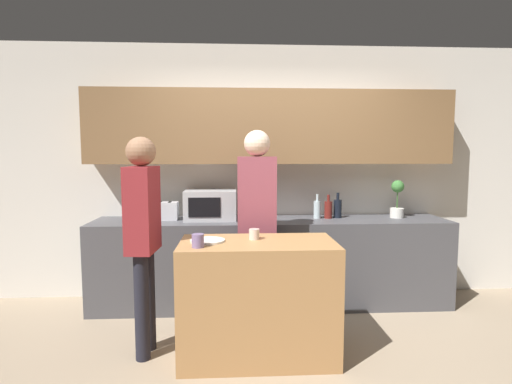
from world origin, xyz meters
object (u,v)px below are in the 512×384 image
at_px(microwave, 211,205).
at_px(cup_1, 198,241).
at_px(plate_on_island, 208,241).
at_px(person_left, 143,227).
at_px(potted_plant, 397,199).
at_px(person_center, 257,210).
at_px(bottle_2, 338,208).
at_px(bottle_0, 317,209).
at_px(bottle_1, 328,209).
at_px(toaster, 165,211).
at_px(cup_0, 254,234).

xyz_separation_m(microwave, cup_1, (-0.02, -1.28, -0.09)).
distance_m(plate_on_island, person_left, 0.50).
height_order(potted_plant, person_center, person_center).
bearing_deg(bottle_2, person_left, -148.77).
height_order(plate_on_island, person_center, person_center).
xyz_separation_m(microwave, bottle_0, (1.10, 0.00, -0.05)).
relative_size(microwave, person_left, 0.31).
relative_size(bottle_0, cup_1, 2.65).
xyz_separation_m(cup_1, person_center, (0.46, 0.73, 0.11)).
relative_size(microwave, potted_plant, 1.32).
bearing_deg(bottle_2, bottle_1, -164.37).
relative_size(bottle_0, bottle_2, 0.96).
bearing_deg(potted_plant, bottle_2, 177.34).
distance_m(bottle_1, cup_1, 1.78).
xyz_separation_m(bottle_0, cup_1, (-1.12, -1.28, -0.04)).
bearing_deg(potted_plant, plate_on_island, -150.02).
distance_m(toaster, potted_plant, 2.42).
bearing_deg(plate_on_island, bottle_2, 41.34).
height_order(toaster, potted_plant, potted_plant).
distance_m(cup_0, person_center, 0.51).
height_order(toaster, cup_0, toaster).
bearing_deg(potted_plant, microwave, -179.95).
relative_size(bottle_2, cup_0, 3.23).
distance_m(bottle_2, person_left, 2.08).
relative_size(bottle_0, plate_on_island, 0.97).
distance_m(toaster, bottle_0, 1.57).
distance_m(bottle_0, bottle_2, 0.23).
distance_m(toaster, plate_on_island, 1.21).
xyz_separation_m(cup_0, person_left, (-0.84, -0.00, 0.07)).
height_order(bottle_0, bottle_1, bottle_0).
height_order(bottle_0, person_left, person_left).
bearing_deg(microwave, toaster, 179.81).
relative_size(bottle_1, person_center, 0.14).
xyz_separation_m(microwave, plate_on_island, (0.04, -1.10, -0.13)).
distance_m(bottle_2, plate_on_island, 1.71).
bearing_deg(person_center, bottle_0, -137.16).
bearing_deg(toaster, cup_0, -50.59).
xyz_separation_m(plate_on_island, person_left, (-0.49, 0.06, 0.10)).
height_order(microwave, person_center, person_center).
distance_m(bottle_1, bottle_2, 0.11).
distance_m(toaster, cup_0, 1.35).
bearing_deg(bottle_2, bottle_0, -172.59).
bearing_deg(plate_on_island, cup_1, -106.91).
distance_m(microwave, toaster, 0.47).
distance_m(plate_on_island, cup_1, 0.19).
relative_size(potted_plant, plate_on_island, 1.52).
distance_m(bottle_1, plate_on_island, 1.62).
height_order(toaster, person_left, person_left).
bearing_deg(person_left, toaster, -174.70).
xyz_separation_m(potted_plant, cup_1, (-1.97, -1.28, -0.14)).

